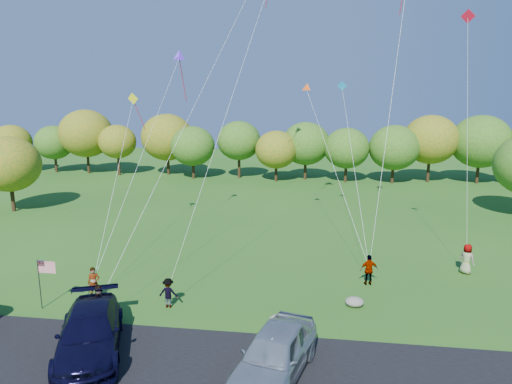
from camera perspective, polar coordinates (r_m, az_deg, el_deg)
ground at (r=23.04m, az=-8.31°, el=-15.44°), size 140.00×140.00×0.00m
asphalt_lane at (r=19.74m, az=-11.75°, el=-20.55°), size 44.00×6.00×0.06m
treeline at (r=56.68m, az=0.92°, el=5.98°), size 76.01×27.85×8.17m
minivan_navy at (r=20.92m, az=-20.06°, el=-16.19°), size 4.55×6.57×1.77m
minivan_silver at (r=18.30m, az=2.34°, el=-19.56°), size 3.51×5.88×1.88m
flyer_a at (r=26.02m, az=-19.61°, el=-10.66°), size 0.73×0.62×1.71m
flyer_b at (r=23.43m, az=-18.98°, el=-13.10°), size 1.09×1.03×1.78m
flyer_c at (r=24.05m, az=-10.90°, el=-12.28°), size 1.00×0.58×1.54m
flyer_d at (r=26.93m, az=13.95°, el=-9.43°), size 1.10×0.62×1.78m
flyer_e at (r=30.47m, az=24.84°, el=-7.60°), size 1.06×1.05×1.85m
flag_assembly at (r=25.28m, az=-25.00°, el=-9.09°), size 0.96×0.62×2.60m
boulder_near at (r=22.11m, az=3.04°, el=-15.77°), size 1.10×0.86×0.55m
boulder_far at (r=24.44m, az=12.21°, el=-13.27°), size 0.95×0.79×0.49m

